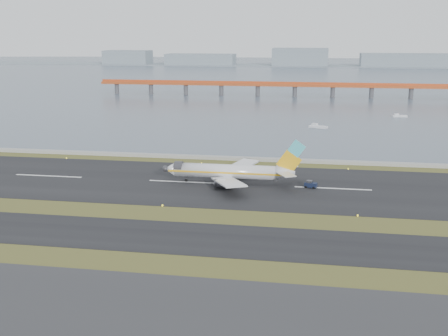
{
  "coord_description": "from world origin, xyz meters",
  "views": [
    {
      "loc": [
        35.42,
        -114.93,
        39.69
      ],
      "look_at": [
        12.29,
        22.0,
        6.41
      ],
      "focal_mm": 45.0,
      "sensor_mm": 36.0,
      "label": 1
    }
  ],
  "objects": [
    {
      "name": "airliner",
      "position": [
        12.8,
        30.37,
        3.46
      ],
      "size": [
        38.52,
        32.89,
        12.8
      ],
      "color": "silver",
      "rests_on": "ground"
    },
    {
      "name": "runway_strip",
      "position": [
        0.0,
        30.0,
        0.05
      ],
      "size": [
        1000.0,
        45.0,
        0.1
      ],
      "primitive_type": "cube",
      "color": "black",
      "rests_on": "ground"
    },
    {
      "name": "red_pier",
      "position": [
        20.0,
        250.0,
        7.28
      ],
      "size": [
        260.0,
        5.0,
        10.2
      ],
      "color": "#B84A1F",
      "rests_on": "ground"
    },
    {
      "name": "pushback_tug",
      "position": [
        34.16,
        29.76,
        0.98
      ],
      "size": [
        3.51,
        2.6,
        2.01
      ],
      "rotation": [
        0.0,
        0.0,
        -0.29
      ],
      "color": "black",
      "rests_on": "ground"
    },
    {
      "name": "workboat_far",
      "position": [
        74.56,
        168.43,
        0.54
      ],
      "size": [
        7.37,
        3.51,
        1.72
      ],
      "rotation": [
        0.0,
        0.0,
        0.19
      ],
      "color": "silver",
      "rests_on": "ground"
    },
    {
      "name": "seawall",
      "position": [
        0.0,
        60.0,
        0.5
      ],
      "size": [
        1000.0,
        2.5,
        1.0
      ],
      "primitive_type": "cube",
      "color": "#969691",
      "rests_on": "ground"
    },
    {
      "name": "ground",
      "position": [
        0.0,
        0.0,
        0.0
      ],
      "size": [
        1000.0,
        1000.0,
        0.0
      ],
      "primitive_type": "plane",
      "color": "#364117",
      "rests_on": "ground"
    },
    {
      "name": "taxiway_strip",
      "position": [
        0.0,
        -12.0,
        0.05
      ],
      "size": [
        1000.0,
        18.0,
        0.1
      ],
      "primitive_type": "cube",
      "color": "black",
      "rests_on": "ground"
    },
    {
      "name": "bay_water",
      "position": [
        0.0,
        460.0,
        0.0
      ],
      "size": [
        1400.0,
        800.0,
        1.3
      ],
      "primitive_type": "cube",
      "color": "#435160",
      "rests_on": "ground"
    },
    {
      "name": "far_shoreline",
      "position": [
        13.62,
        620.0,
        6.07
      ],
      "size": [
        1400.0,
        80.0,
        60.5
      ],
      "color": "gray",
      "rests_on": "ground"
    },
    {
      "name": "workboat_near",
      "position": [
        35.46,
        128.6,
        0.61
      ],
      "size": [
        8.28,
        5.48,
        1.93
      ],
      "rotation": [
        0.0,
        0.0,
        -0.41
      ],
      "color": "silver",
      "rests_on": "ground"
    }
  ]
}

